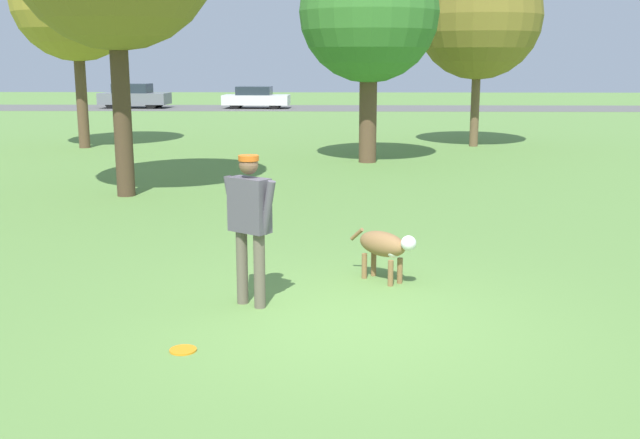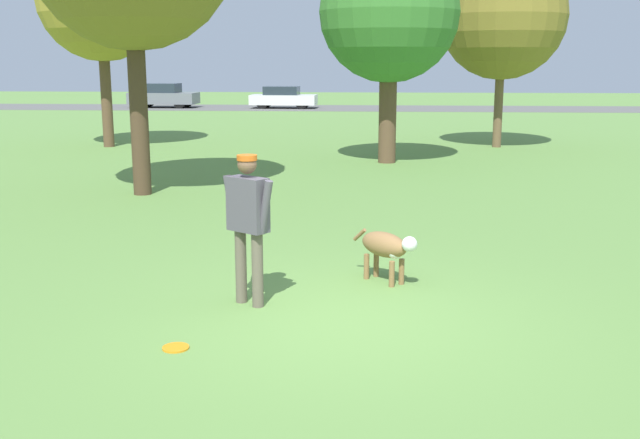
# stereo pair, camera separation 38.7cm
# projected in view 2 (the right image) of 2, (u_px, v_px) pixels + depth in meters

# --- Properties ---
(ground_plane) EXTENTS (120.00, 120.00, 0.00)m
(ground_plane) POSITION_uv_depth(u_px,v_px,m) (339.00, 320.00, 8.07)
(ground_plane) COLOR #608C42
(far_road_strip) EXTENTS (120.00, 6.00, 0.01)m
(far_road_strip) POSITION_uv_depth(u_px,v_px,m) (368.00, 108.00, 44.24)
(far_road_strip) COLOR #5B5B59
(far_road_strip) RESTS_ON ground_plane
(person) EXTENTS (0.66, 0.51, 1.73)m
(person) POSITION_uv_depth(u_px,v_px,m) (248.00, 216.00, 8.39)
(person) COLOR #665B4C
(person) RESTS_ON ground_plane
(dog) EXTENTS (0.84, 0.87, 0.66)m
(dog) POSITION_uv_depth(u_px,v_px,m) (387.00, 247.00, 9.36)
(dog) COLOR olive
(dog) RESTS_ON ground_plane
(frisbee) EXTENTS (0.26, 0.26, 0.02)m
(frisbee) POSITION_uv_depth(u_px,v_px,m) (176.00, 348.00, 7.27)
(frisbee) COLOR orange
(frisbee) RESTS_ON ground_plane
(tree_mid_center) EXTENTS (3.74, 3.74, 5.89)m
(tree_mid_center) POSITION_uv_depth(u_px,v_px,m) (389.00, 13.00, 19.78)
(tree_mid_center) COLOR brown
(tree_mid_center) RESTS_ON ground_plane
(tree_far_right) EXTENTS (3.99, 3.99, 6.13)m
(tree_far_right) POSITION_uv_depth(u_px,v_px,m) (503.00, 16.00, 23.46)
(tree_far_right) COLOR brown
(tree_far_right) RESTS_ON ground_plane
(parked_car_grey) EXTENTS (4.06, 1.97, 1.44)m
(parked_car_grey) POSITION_uv_depth(u_px,v_px,m) (163.00, 96.00, 44.69)
(parked_car_grey) COLOR slate
(parked_car_grey) RESTS_ON ground_plane
(parked_car_white) EXTENTS (3.92, 1.89, 1.29)m
(parked_car_white) POSITION_uv_depth(u_px,v_px,m) (283.00, 97.00, 44.07)
(parked_car_white) COLOR white
(parked_car_white) RESTS_ON ground_plane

